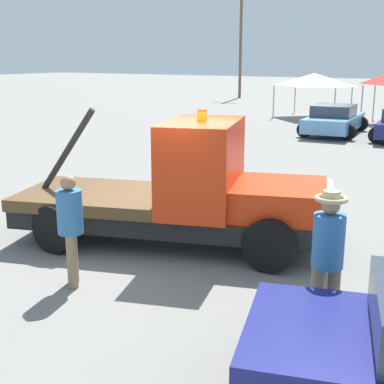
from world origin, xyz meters
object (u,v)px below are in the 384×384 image
Objects in this scene: person_at_hood at (70,223)px; canopy_tent_white at (314,80)px; tow_truck at (188,194)px; utility_pole at (241,38)px; person_near_truck at (328,250)px; parked_car_skyblue at (334,120)px.

person_at_hood is 0.49× the size of canopy_tent_white.
tow_truck is 37.10m from utility_pole.
utility_pole is (-10.17, 11.40, 2.78)m from canopy_tent_white.
person_at_hood is at bearing -68.12° from utility_pole.
person_near_truck is at bearing -71.48° from canopy_tent_white.
parked_car_skyblue is at bearing -64.31° from canopy_tent_white.
canopy_tent_white is at bearing -48.27° from utility_pole.
tow_truck is 3.52× the size of person_at_hood.
person_near_truck is 1.07× the size of person_at_hood.
parked_car_skyblue is 1.37× the size of canopy_tent_white.
tow_truck is 1.72× the size of canopy_tent_white.
utility_pole is (-14.52, 36.17, 3.92)m from person_at_hood.
utility_pole is at bearing 96.99° from tow_truck.
tow_truck is at bearing -77.56° from canopy_tent_white.
tow_truck is 0.66× the size of utility_pole.
person_at_hood is 18.41m from parked_car_skyblue.
person_at_hood is 0.19× the size of utility_pole.
tow_truck reaches higher than parked_car_skyblue.
canopy_tent_white reaches higher than parked_car_skyblue.
canopy_tent_white is at bearing 85.30° from tow_truck.
canopy_tent_white is at bearing 161.18° from person_near_truck.
person_at_hood is 39.17m from utility_pole.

